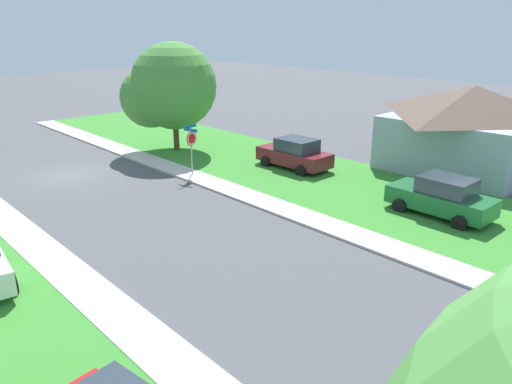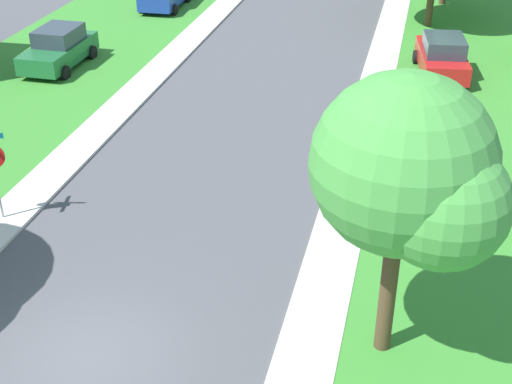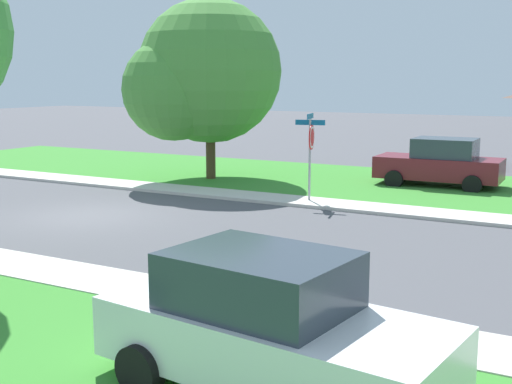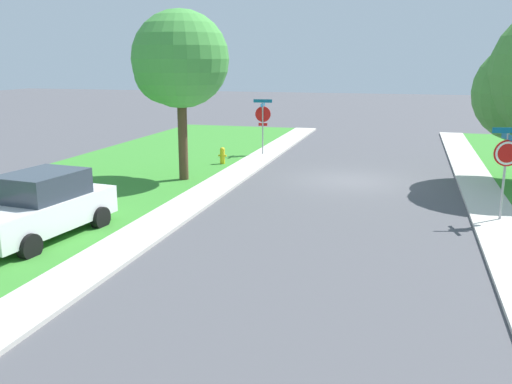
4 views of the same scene
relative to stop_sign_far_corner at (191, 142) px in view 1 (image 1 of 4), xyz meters
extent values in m
plane|color=#4C4C51|center=(4.80, -4.69, -1.89)|extent=(120.00, 120.00, 0.00)
cube|color=beige|center=(9.50, 7.31, -1.84)|extent=(1.40, 56.00, 0.10)
cube|color=beige|center=(0.10, 7.31, -1.84)|extent=(1.40, 56.00, 0.10)
cube|color=#38842D|center=(-4.60, 7.31, -1.85)|extent=(8.00, 56.00, 0.08)
cylinder|color=#9E9EA3|center=(0.01, -0.03, -0.59)|extent=(0.07, 0.07, 2.60)
cylinder|color=red|center=(-0.01, 0.02, 0.16)|extent=(0.75, 0.20, 0.76)
cylinder|color=white|center=(-0.01, 0.04, 0.16)|extent=(0.65, 0.15, 0.67)
cylinder|color=red|center=(-0.01, 0.04, 0.16)|extent=(0.53, 0.13, 0.55)
cube|color=#0F5B84|center=(0.01, -0.03, 0.80)|extent=(0.90, 0.23, 0.16)
cube|color=#0F5B84|center=(0.01, -0.03, 0.61)|extent=(0.23, 0.90, 0.16)
cube|color=#1E6033|center=(-4.24, 11.87, -1.19)|extent=(1.80, 4.30, 0.76)
cube|color=#2D3842|center=(-4.24, 12.07, -0.47)|extent=(1.60, 2.10, 0.68)
cylinder|color=black|center=(-3.34, 10.53, -1.57)|extent=(0.24, 0.64, 0.64)
cylinder|color=black|center=(-5.14, 10.53, -1.57)|extent=(0.24, 0.64, 0.64)
cylinder|color=black|center=(-3.34, 13.20, -1.57)|extent=(0.24, 0.64, 0.64)
cylinder|color=black|center=(-5.14, 13.20, -1.57)|extent=(0.24, 0.64, 0.64)
cube|color=maroon|center=(-5.00, 2.72, -1.19)|extent=(1.89, 4.34, 0.76)
cube|color=#2D3842|center=(-5.00, 2.92, -0.47)|extent=(1.64, 2.13, 0.68)
cylinder|color=black|center=(-4.07, 1.41, -1.57)|extent=(0.25, 0.64, 0.64)
cylinder|color=black|center=(-5.87, 1.37, -1.57)|extent=(0.25, 0.64, 0.64)
cylinder|color=black|center=(-4.13, 4.07, -1.57)|extent=(0.25, 0.64, 0.64)
cylinder|color=black|center=(-5.92, 4.04, -1.57)|extent=(0.25, 0.64, 0.64)
cylinder|color=black|center=(11.20, 6.29, -1.57)|extent=(0.31, 0.66, 0.64)
cylinder|color=#4C3823|center=(-2.55, -5.27, -0.77)|extent=(0.36, 0.36, 2.24)
sphere|color=#478B39|center=(-2.55, -5.27, 2.22)|extent=(5.34, 5.34, 5.34)
sphere|color=#478B39|center=(-1.35, -6.07, 1.55)|extent=(3.74, 3.74, 3.74)
cube|color=#93A3B2|center=(-12.48, 9.09, -0.39)|extent=(8.67, 7.52, 3.00)
pyramid|color=brown|center=(-12.48, 9.09, 1.91)|extent=(9.30, 8.14, 1.60)
cube|color=#51331E|center=(-12.34, 5.47, -0.84)|extent=(1.00, 0.10, 2.10)
camera|label=1|loc=(14.74, 20.99, 5.87)|focal=34.71mm
camera|label=2|loc=(11.18, -15.20, 9.10)|focal=49.94mm
camera|label=3|loc=(18.66, 8.32, 1.89)|focal=46.82mm
camera|label=4|loc=(2.73, 16.96, 2.72)|focal=39.19mm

